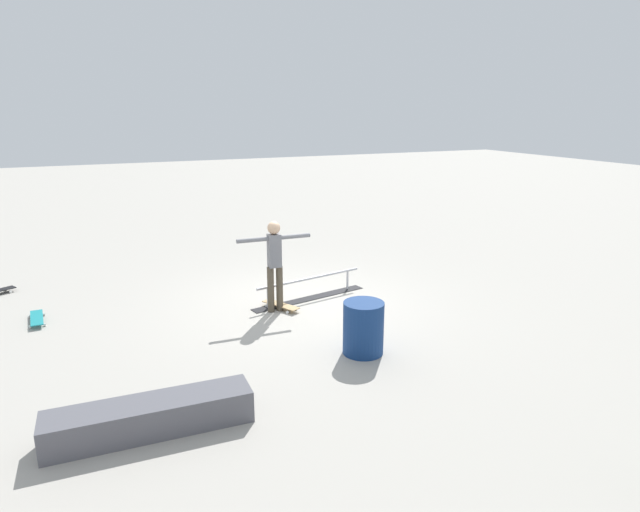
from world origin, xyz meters
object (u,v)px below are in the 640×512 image
at_px(skateboard_main, 281,305).
at_px(trash_bin, 363,328).
at_px(skate_ledge, 151,417).
at_px(grind_rail, 310,289).
at_px(loose_skateboard_teal, 37,318).
at_px(skater_main, 275,260).

relative_size(skateboard_main, trash_bin, 0.98).
distance_m(skate_ledge, skateboard_main, 4.21).
bearing_deg(grind_rail, loose_skateboard_teal, -20.91).
relative_size(skate_ledge, skateboard_main, 2.91).
height_order(grind_rail, loose_skateboard_teal, grind_rail).
relative_size(grind_rail, trash_bin, 3.07).
relative_size(skate_ledge, skater_main, 1.38).
relative_size(grind_rail, skate_ledge, 1.07).
xyz_separation_m(grind_rail, skate_ledge, (3.47, 3.47, 0.00)).
bearing_deg(skate_ledge, skater_main, -130.27).
xyz_separation_m(skate_ledge, trash_bin, (-3.26, -0.87, 0.21)).
height_order(skater_main, loose_skateboard_teal, skater_main).
height_order(grind_rail, trash_bin, trash_bin).
bearing_deg(grind_rail, skateboard_main, 11.41).
height_order(skate_ledge, trash_bin, trash_bin).
bearing_deg(skateboard_main, grind_rail, -94.24).
relative_size(skate_ledge, loose_skateboard_teal, 2.88).
distance_m(skater_main, trash_bin, 2.39).
distance_m(skater_main, loose_skateboard_teal, 4.30).
height_order(skate_ledge, skater_main, skater_main).
relative_size(skate_ledge, trash_bin, 2.86).
xyz_separation_m(skater_main, loose_skateboard_teal, (4.03, -1.20, -0.91)).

